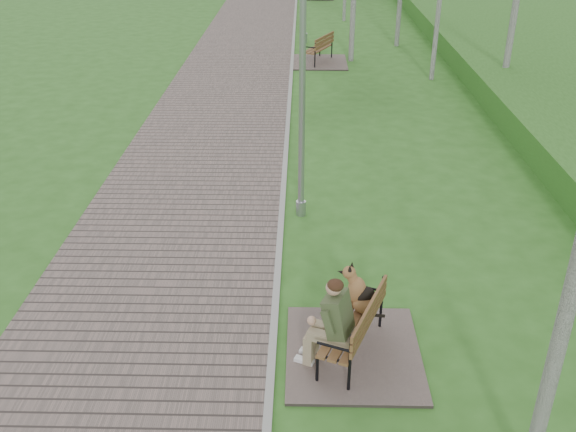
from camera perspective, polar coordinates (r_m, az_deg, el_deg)
ground at (r=13.67m, az=-0.23°, el=5.08°), size 120.00×120.00×0.00m
embankment at (r=35.05m, az=21.72°, el=17.09°), size 14.00×70.00×1.60m
bench_main at (r=7.91m, az=5.34°, el=-10.06°), size 1.66×1.84×1.45m
bench_second at (r=21.50m, az=2.64°, el=13.99°), size 1.83×2.03×1.12m
lamp_post_near at (r=10.53m, az=1.26°, el=10.45°), size 0.18×0.18×4.54m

